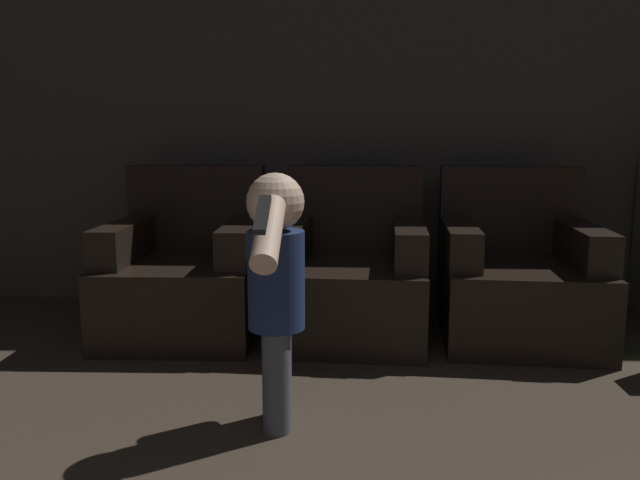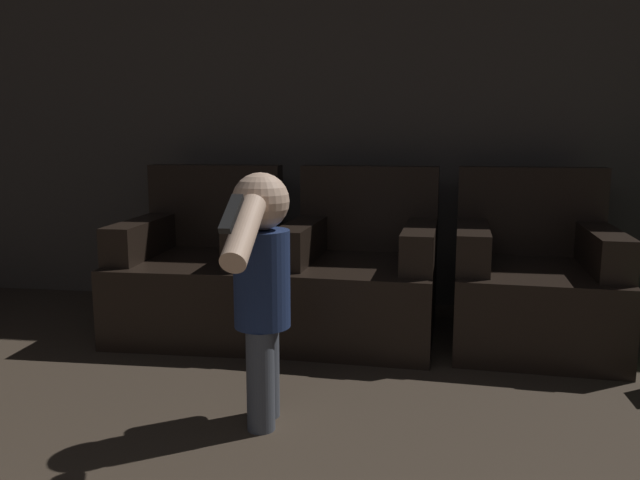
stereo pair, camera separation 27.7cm
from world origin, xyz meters
TOP-DOWN VIEW (x-y plane):
  - wall_back at (0.00, 4.50)m, footprint 8.40×0.05m
  - armchair_left at (-0.77, 3.83)m, footprint 0.81×0.92m
  - armchair_middle at (0.14, 3.83)m, footprint 0.84×0.95m
  - armchair_right at (1.04, 3.83)m, footprint 0.85×0.96m
  - person_toddler at (-0.13, 2.67)m, footprint 0.21×0.64m

SIDE VIEW (x-z plane):
  - armchair_left at x=-0.77m, z-range -0.14..0.76m
  - armchair_middle at x=0.14m, z-range -0.14..0.76m
  - armchair_right at x=1.04m, z-range -0.14..0.76m
  - person_toddler at x=-0.13m, z-range 0.08..1.03m
  - wall_back at x=0.00m, z-range 0.00..2.60m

